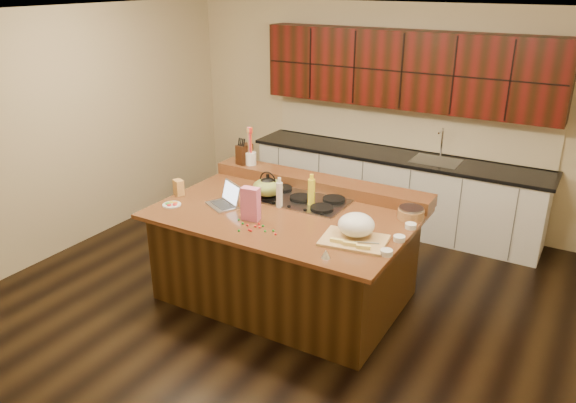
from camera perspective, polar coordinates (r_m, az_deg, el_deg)
The scene contains 34 objects.
room at distance 5.15m, azimuth -0.28°, elevation 3.43°, with size 5.52×5.02×2.72m.
island at distance 5.50m, azimuth -0.26°, elevation -5.35°, with size 2.40×1.60×0.92m.
back_ledge at distance 5.85m, azimuth 3.21°, elevation 1.89°, with size 2.40×0.30×0.12m, color black.
cooktop at distance 5.54m, azimuth 1.30°, elevation 0.22°, with size 0.92×0.52×0.05m.
back_counter at distance 7.08m, azimuth 11.09°, elevation 5.15°, with size 3.70×0.66×2.40m.
kettle at distance 5.53m, azimuth -2.06°, elevation 1.54°, with size 0.20×0.20×0.18m, color black.
green_bowl at distance 5.53m, azimuth -2.06°, elevation 1.46°, with size 0.30×0.30×0.17m, color olive.
laptop at distance 5.45m, azimuth -6.31°, elevation 0.21°, with size 0.39×0.36×0.22m.
oil_bottle at distance 5.38m, azimuth 2.39°, elevation 0.91°, with size 0.07×0.07×0.27m, color yellow.
vinegar_bottle at distance 5.35m, azimuth -0.88°, elevation 0.67°, with size 0.06×0.06×0.25m, color silver.
wooden_tray at distance 4.75m, azimuth 6.89°, elevation -2.72°, with size 0.59×0.47×0.22m.
ramekin_a at distance 4.55m, azimuth 9.97°, elevation -5.12°, with size 0.10×0.10×0.04m, color white.
ramekin_b at distance 5.06m, azimuth 12.36°, elevation -2.44°, with size 0.10×0.10×0.04m, color white.
ramekin_c at distance 4.80m, azimuth 11.23°, elevation -3.70°, with size 0.10×0.10×0.04m, color white.
strainer_bowl at distance 5.25m, azimuth 12.38°, elevation -1.24°, with size 0.24×0.24×0.09m, color #996B3F.
kitchen_timer at distance 4.45m, azimuth 3.86°, elevation -5.31°, with size 0.08×0.08×0.07m, color silver.
pink_bag at distance 5.07m, azimuth -3.82°, elevation -0.24°, with size 0.17×0.09×0.31m, color #D56490.
candy_plate at distance 5.55m, azimuth -11.73°, elevation -0.32°, with size 0.18×0.18×0.01m, color white.
package_box at distance 5.78m, azimuth -11.05°, elevation 1.42°, with size 0.11×0.08×0.16m, color #D3974A.
utensil_crock at distance 6.22m, azimuth -3.80°, elevation 4.38°, with size 0.12×0.12×0.14m, color white.
knife_block at distance 6.25m, azimuth -4.45°, elevation 4.83°, with size 0.11×0.18×0.22m, color black.
gumdrop_0 at distance 4.97m, azimuth -3.33°, elevation -2.53°, with size 0.02×0.02×0.02m, color red.
gumdrop_1 at distance 4.90m, azimuth -5.01°, elevation -2.97°, with size 0.02×0.02×0.02m, color #198C26.
gumdrop_2 at distance 4.91m, azimuth -3.98°, elevation -2.89°, with size 0.02×0.02×0.02m, color red.
gumdrop_3 at distance 4.88m, azimuth -2.34°, elevation -3.02°, with size 0.02×0.02×0.02m, color #198C26.
gumdrop_4 at distance 5.00m, azimuth -4.14°, elevation -2.40°, with size 0.02×0.02×0.02m, color red.
gumdrop_5 at distance 4.88m, azimuth -1.50°, elevation -2.97°, with size 0.02×0.02×0.02m, color #198C26.
gumdrop_6 at distance 4.95m, azimuth -2.91°, elevation -2.62°, with size 0.02×0.02×0.02m, color red.
gumdrop_7 at distance 5.04m, azimuth -4.63°, elevation -2.23°, with size 0.02×0.02×0.02m, color #198C26.
gumdrop_8 at distance 5.02m, azimuth -2.96°, elevation -2.26°, with size 0.02×0.02×0.02m, color red.
gumdrop_9 at distance 5.11m, azimuth -5.03°, elevation -1.87°, with size 0.02×0.02×0.02m, color #198C26.
gumdrop_10 at distance 4.89m, azimuth -3.78°, elevation -2.96°, with size 0.02×0.02×0.02m, color red.
gumdrop_11 at distance 4.98m, azimuth -2.55°, elevation -2.49°, with size 0.02×0.02×0.02m, color #198C26.
gumdrop_12 at distance 4.82m, azimuth -1.28°, elevation -3.33°, with size 0.02×0.02×0.02m, color red.
Camera 1 is at (2.48, -4.20, 3.00)m, focal length 35.00 mm.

